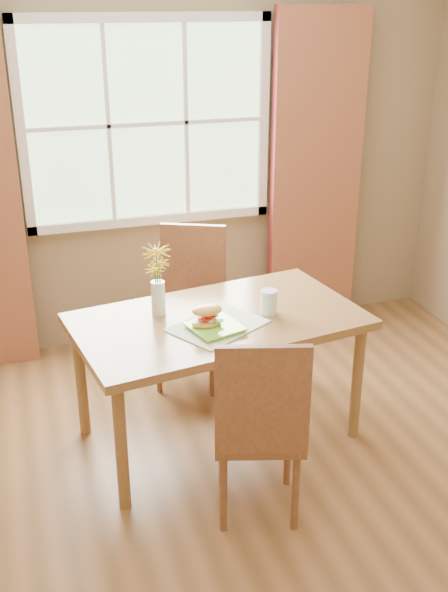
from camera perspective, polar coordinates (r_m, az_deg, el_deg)
room at (r=2.83m, az=1.42°, el=5.01°), size 4.24×3.84×2.74m
window at (r=4.56m, az=-6.33°, el=13.92°), size 1.62×0.06×1.32m
curtain_right at (r=4.91m, az=7.56°, el=9.77°), size 0.65×0.08×2.20m
dining_table at (r=3.62m, az=-0.47°, el=-2.82°), size 1.59×1.05×0.72m
chair_near at (r=3.10m, az=2.96°, el=-10.35°), size 0.49×0.49×0.96m
chair_far at (r=4.28m, az=-2.73°, el=-0.15°), size 0.54×0.54×0.97m
placemat at (r=3.49m, az=-0.51°, el=-2.46°), size 0.56×0.51×0.01m
plate at (r=3.44m, az=-0.73°, el=-2.68°), size 0.29×0.29×0.01m
croissant_sandwich at (r=3.42m, az=-1.41°, el=-1.68°), size 0.16×0.11×0.12m
water_glass at (r=3.61m, az=3.71°, el=-0.55°), size 0.09×0.09×0.13m
flower_vase at (r=3.55m, az=-5.52°, el=1.83°), size 0.15×0.15×0.37m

